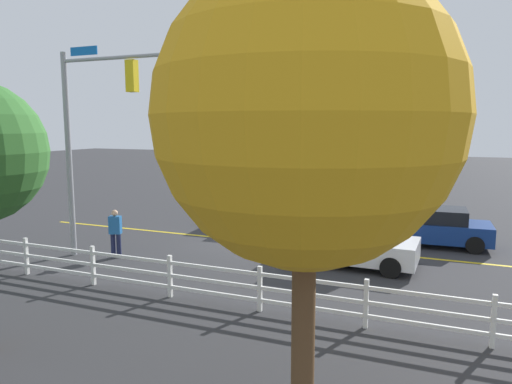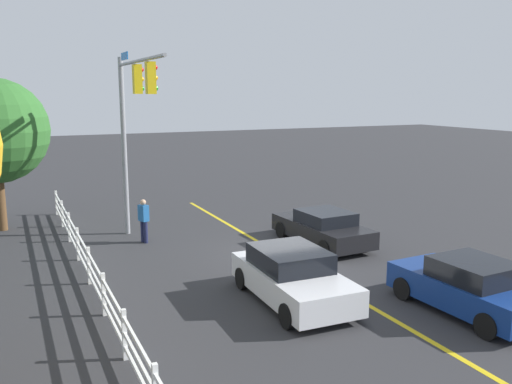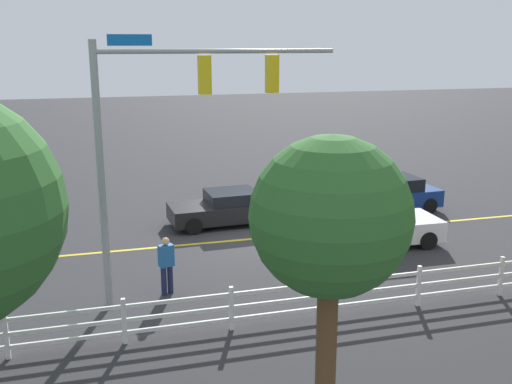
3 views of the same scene
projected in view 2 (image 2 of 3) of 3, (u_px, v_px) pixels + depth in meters
name	position (u px, v px, depth m)	size (l,w,h in m)	color
ground_plane	(278.00, 253.00, 19.50)	(120.00, 120.00, 0.00)	#2D2D30
lane_center_stripe	(341.00, 289.00, 15.93)	(28.00, 0.16, 0.01)	gold
signal_assembly	(133.00, 112.00, 19.74)	(6.43, 0.38, 7.16)	gray
car_0	(292.00, 276.00, 14.92)	(4.41, 2.13, 1.46)	silver
car_1	(323.00, 228.00, 20.54)	(4.50, 2.15, 1.33)	black
car_2	(468.00, 287.00, 14.18)	(4.18, 2.12, 1.45)	navy
pedestrian	(144.00, 219.00, 20.76)	(0.46, 0.38, 1.69)	#191E3F
white_rail_fence	(104.00, 293.00, 13.97)	(26.10, 0.10, 1.15)	white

